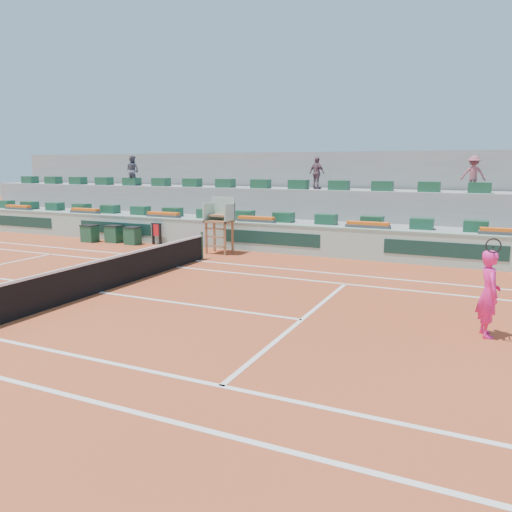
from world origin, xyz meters
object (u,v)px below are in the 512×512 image
object	(u,v)px
player_bag	(191,245)
umpire_chair	(220,217)
drink_cooler_a	(133,236)
tennis_player	(489,293)

from	to	relation	value
player_bag	umpire_chair	xyz separation A→B (m)	(1.70, -0.30, 1.35)
drink_cooler_a	tennis_player	size ratio (longest dim) A/B	0.37
tennis_player	drink_cooler_a	bearing A→B (deg)	155.25
drink_cooler_a	tennis_player	world-z (taller)	tennis_player
player_bag	drink_cooler_a	size ratio (longest dim) A/B	1.03
umpire_chair	drink_cooler_a	xyz separation A→B (m)	(-4.94, 0.26, -1.12)
player_bag	umpire_chair	world-z (taller)	umpire_chair
drink_cooler_a	tennis_player	distance (m)	17.03
umpire_chair	tennis_player	distance (m)	12.57
umpire_chair	player_bag	bearing A→B (deg)	170.13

